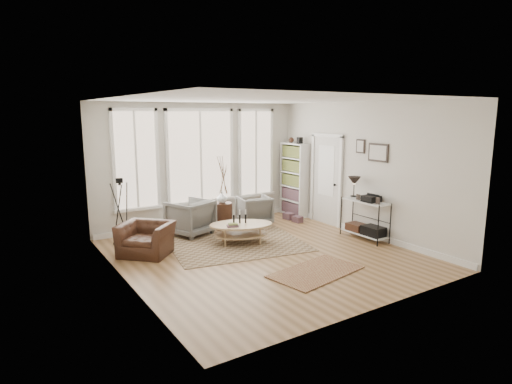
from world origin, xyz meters
TOP-DOWN VIEW (x-y plane):
  - room at (0.02, 0.03)m, footprint 5.50×5.54m
  - bay_window at (0.00, 2.71)m, footprint 4.14×0.12m
  - door at (2.57, 1.15)m, footprint 0.09×1.06m
  - bookcase at (2.44, 2.23)m, footprint 0.31×0.85m
  - low_shelf at (2.38, -0.30)m, footprint 0.38×1.08m
  - wall_art at (2.58, -0.27)m, footprint 0.04×0.88m
  - rug_main at (-0.12, 0.80)m, footprint 2.99×2.45m
  - rug_runner at (0.22, -1.25)m, footprint 1.74×1.17m
  - coffee_table at (-0.01, 0.86)m, footprint 1.51×1.24m
  - armchair_left at (-0.62, 2.01)m, footprint 1.09×1.11m
  - armchair_right at (1.07, 2.03)m, footprint 0.86×0.88m
  - side_table at (0.22, 2.04)m, footprint 0.41×0.41m
  - vase at (0.20, 2.05)m, footprint 0.27×0.27m
  - accent_chair at (-1.88, 1.23)m, footprint 1.24×1.24m
  - tripod_camera at (-2.09, 2.09)m, footprint 0.49×0.49m
  - book_stack_near at (2.05, 1.94)m, footprint 0.23×0.28m
  - book_stack_far at (2.05, 1.58)m, footprint 0.22×0.26m

SIDE VIEW (x-z plane):
  - rug_main at x=-0.12m, z-range 0.00..0.01m
  - rug_runner at x=0.22m, z-range 0.01..0.02m
  - book_stack_far at x=2.05m, z-range 0.00..0.15m
  - book_stack_near at x=2.05m, z-range 0.00..0.16m
  - accent_chair at x=-1.88m, z-range 0.00..0.61m
  - coffee_table at x=-0.01m, z-range 0.02..0.62m
  - armchair_right at x=1.07m, z-range 0.00..0.69m
  - armchair_left at x=-0.62m, z-range 0.00..0.78m
  - low_shelf at x=2.38m, z-range -0.14..1.16m
  - tripod_camera at x=-2.09m, z-range -0.05..1.33m
  - vase at x=0.20m, z-range 0.62..0.88m
  - side_table at x=0.22m, z-range -0.03..1.70m
  - bookcase at x=2.44m, z-range -0.07..1.99m
  - door at x=2.57m, z-range 0.01..2.23m
  - room at x=0.02m, z-range -0.02..2.88m
  - bay_window at x=0.00m, z-range 0.49..2.73m
  - wall_art at x=2.58m, z-range 1.66..2.10m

